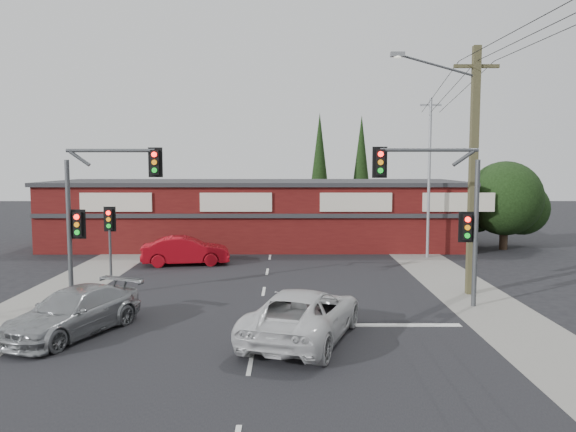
{
  "coord_description": "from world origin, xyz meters",
  "views": [
    {
      "loc": [
        0.99,
        -19.67,
        5.37
      ],
      "look_at": [
        1.02,
        3.0,
        3.23
      ],
      "focal_mm": 35.0,
      "sensor_mm": 36.0,
      "label": 1
    }
  ],
  "objects_px": {
    "red_sedan": "(186,251)",
    "shop_building": "(257,213)",
    "silver_suv": "(73,312)",
    "white_suv": "(303,314)",
    "utility_pole": "(470,162)"
  },
  "relations": [
    {
      "from": "silver_suv",
      "to": "utility_pole",
      "type": "bearing_deg",
      "value": 44.33
    },
    {
      "from": "white_suv",
      "to": "utility_pole",
      "type": "xyz_separation_m",
      "value": [
        6.89,
        5.94,
        4.62
      ]
    },
    {
      "from": "silver_suv",
      "to": "red_sedan",
      "type": "xyz_separation_m",
      "value": [
        1.34,
        12.13,
        0.04
      ]
    },
    {
      "from": "red_sedan",
      "to": "shop_building",
      "type": "distance_m",
      "value": 8.18
    },
    {
      "from": "white_suv",
      "to": "silver_suv",
      "type": "relative_size",
      "value": 1.14
    },
    {
      "from": "silver_suv",
      "to": "shop_building",
      "type": "bearing_deg",
      "value": 99.54
    },
    {
      "from": "red_sedan",
      "to": "white_suv",
      "type": "bearing_deg",
      "value": -163.79
    },
    {
      "from": "white_suv",
      "to": "red_sedan",
      "type": "xyz_separation_m",
      "value": [
        -5.86,
        12.62,
        -0.03
      ]
    },
    {
      "from": "white_suv",
      "to": "shop_building",
      "type": "height_order",
      "value": "shop_building"
    },
    {
      "from": "red_sedan",
      "to": "utility_pole",
      "type": "distance_m",
      "value": 15.12
    },
    {
      "from": "white_suv",
      "to": "silver_suv",
      "type": "xyz_separation_m",
      "value": [
        -7.2,
        0.49,
        -0.07
      ]
    },
    {
      "from": "white_suv",
      "to": "utility_pole",
      "type": "relative_size",
      "value": 0.56
    },
    {
      "from": "white_suv",
      "to": "silver_suv",
      "type": "height_order",
      "value": "white_suv"
    },
    {
      "from": "red_sedan",
      "to": "shop_building",
      "type": "xyz_separation_m",
      "value": [
        3.39,
        7.31,
        1.38
      ]
    },
    {
      "from": "shop_building",
      "to": "utility_pole",
      "type": "height_order",
      "value": "utility_pole"
    }
  ]
}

